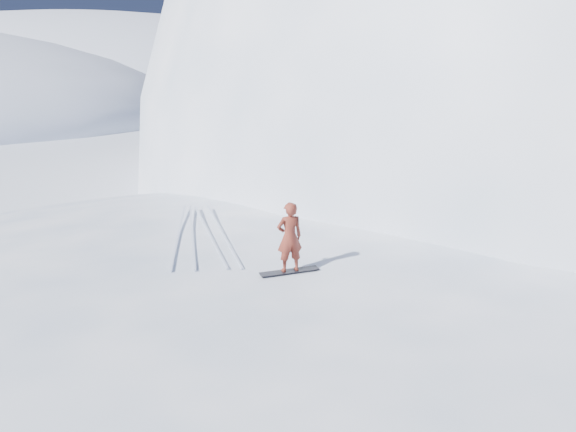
# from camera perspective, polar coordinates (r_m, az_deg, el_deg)

# --- Properties ---
(ground) EXTENTS (400.00, 400.00, 0.00)m
(ground) POSITION_cam_1_polar(r_m,az_deg,el_deg) (12.44, -4.76, -18.83)
(ground) COLOR white
(ground) RESTS_ON ground
(near_ridge) EXTENTS (36.00, 28.00, 4.80)m
(near_ridge) POSITION_cam_1_polar(r_m,az_deg,el_deg) (14.98, -0.33, -12.15)
(near_ridge) COLOR white
(near_ridge) RESTS_ON ground
(summit_peak) EXTENTS (60.00, 56.00, 56.00)m
(summit_peak) POSITION_cam_1_polar(r_m,az_deg,el_deg) (42.60, 28.22, 4.86)
(summit_peak) COLOR white
(summit_peak) RESTS_ON ground
(peak_shoulder) EXTENTS (28.00, 24.00, 18.00)m
(peak_shoulder) POSITION_cam_1_polar(r_m,az_deg,el_deg) (32.37, 14.87, 3.15)
(peak_shoulder) COLOR white
(peak_shoulder) RESTS_ON ground
(far_ridge_c) EXTENTS (140.00, 90.00, 36.00)m
(far_ridge_c) POSITION_cam_1_polar(r_m,az_deg,el_deg) (127.02, -21.22, 12.22)
(far_ridge_c) COLOR white
(far_ridge_c) RESTS_ON ground
(wind_bumps) EXTENTS (16.00, 14.40, 1.00)m
(wind_bumps) POSITION_cam_1_polar(r_m,az_deg,el_deg) (14.26, -6.68, -13.88)
(wind_bumps) COLOR white
(wind_bumps) RESTS_ON ground
(snowboard) EXTENTS (1.48, 0.68, 0.02)m
(snowboard) POSITION_cam_1_polar(r_m,az_deg,el_deg) (12.39, 0.17, -6.15)
(snowboard) COLOR black
(snowboard) RESTS_ON near_ridge
(snowboarder) EXTENTS (0.71, 0.57, 1.70)m
(snowboarder) POSITION_cam_1_polar(r_m,az_deg,el_deg) (12.08, 0.17, -2.37)
(snowboarder) COLOR maroon
(snowboarder) RESTS_ON snowboard
(board_tracks) EXTENTS (2.38, 5.98, 0.04)m
(board_tracks) POSITION_cam_1_polar(r_m,az_deg,el_deg) (15.44, -9.71, -1.71)
(board_tracks) COLOR silver
(board_tracks) RESTS_ON ground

